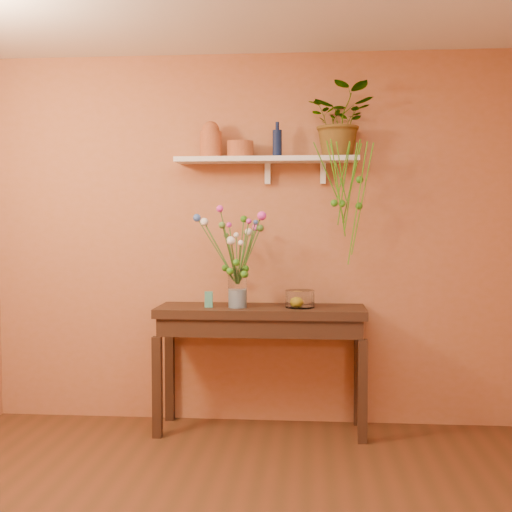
{
  "coord_description": "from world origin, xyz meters",
  "views": [
    {
      "loc": [
        0.37,
        -2.9,
        1.48
      ],
      "look_at": [
        0.0,
        1.55,
        1.25
      ],
      "focal_mm": 46.94,
      "sensor_mm": 36.0,
      "label": 1
    }
  ],
  "objects_px": {
    "blue_bottle": "(277,143)",
    "glass_bowl": "(300,300)",
    "terracotta_jug": "(211,140)",
    "spider_plant": "(341,121)",
    "bouquet": "(235,239)",
    "sideboard": "(261,325)",
    "glass_vase": "(238,291)"
  },
  "relations": [
    {
      "from": "sideboard",
      "to": "terracotta_jug",
      "type": "relative_size",
      "value": 5.65
    },
    {
      "from": "bouquet",
      "to": "glass_bowl",
      "type": "bearing_deg",
      "value": 9.58
    },
    {
      "from": "blue_bottle",
      "to": "bouquet",
      "type": "distance_m",
      "value": 0.76
    },
    {
      "from": "terracotta_jug",
      "to": "spider_plant",
      "type": "relative_size",
      "value": 0.51
    },
    {
      "from": "terracotta_jug",
      "to": "blue_bottle",
      "type": "relative_size",
      "value": 1.05
    },
    {
      "from": "spider_plant",
      "to": "glass_vase",
      "type": "distance_m",
      "value": 1.4
    },
    {
      "from": "glass_vase",
      "to": "blue_bottle",
      "type": "bearing_deg",
      "value": 32.83
    },
    {
      "from": "sideboard",
      "to": "bouquet",
      "type": "relative_size",
      "value": 2.67
    },
    {
      "from": "blue_bottle",
      "to": "sideboard",
      "type": "bearing_deg",
      "value": -133.29
    },
    {
      "from": "bouquet",
      "to": "glass_bowl",
      "type": "xyz_separation_m",
      "value": [
        0.44,
        0.08,
        -0.42
      ]
    },
    {
      "from": "blue_bottle",
      "to": "bouquet",
      "type": "xyz_separation_m",
      "value": [
        -0.28,
        -0.21,
        -0.68
      ]
    },
    {
      "from": "glass_vase",
      "to": "glass_bowl",
      "type": "height_order",
      "value": "glass_vase"
    },
    {
      "from": "terracotta_jug",
      "to": "glass_vase",
      "type": "height_order",
      "value": "terracotta_jug"
    },
    {
      "from": "blue_bottle",
      "to": "terracotta_jug",
      "type": "bearing_deg",
      "value": -179.71
    },
    {
      "from": "spider_plant",
      "to": "terracotta_jug",
      "type": "bearing_deg",
      "value": -177.68
    },
    {
      "from": "bouquet",
      "to": "sideboard",
      "type": "bearing_deg",
      "value": 29.48
    },
    {
      "from": "terracotta_jug",
      "to": "bouquet",
      "type": "xyz_separation_m",
      "value": [
        0.2,
        -0.21,
        -0.7
      ]
    },
    {
      "from": "blue_bottle",
      "to": "glass_vase",
      "type": "distance_m",
      "value": 1.09
    },
    {
      "from": "spider_plant",
      "to": "bouquet",
      "type": "bearing_deg",
      "value": -161.33
    },
    {
      "from": "terracotta_jug",
      "to": "bouquet",
      "type": "height_order",
      "value": "terracotta_jug"
    },
    {
      "from": "sideboard",
      "to": "bouquet",
      "type": "height_order",
      "value": "bouquet"
    },
    {
      "from": "terracotta_jug",
      "to": "blue_bottle",
      "type": "height_order",
      "value": "terracotta_jug"
    },
    {
      "from": "terracotta_jug",
      "to": "blue_bottle",
      "type": "bearing_deg",
      "value": 0.29
    },
    {
      "from": "sideboard",
      "to": "bouquet",
      "type": "xyz_separation_m",
      "value": [
        -0.17,
        -0.1,
        0.6
      ]
    },
    {
      "from": "spider_plant",
      "to": "glass_vase",
      "type": "bearing_deg",
      "value": -163.86
    },
    {
      "from": "blue_bottle",
      "to": "spider_plant",
      "type": "xyz_separation_m",
      "value": [
        0.45,
        0.04,
        0.15
      ]
    },
    {
      "from": "blue_bottle",
      "to": "glass_bowl",
      "type": "height_order",
      "value": "blue_bottle"
    },
    {
      "from": "sideboard",
      "to": "terracotta_jug",
      "type": "xyz_separation_m",
      "value": [
        -0.37,
        0.11,
        1.31
      ]
    },
    {
      "from": "terracotta_jug",
      "to": "bouquet",
      "type": "bearing_deg",
      "value": -46.61
    },
    {
      "from": "sideboard",
      "to": "spider_plant",
      "type": "xyz_separation_m",
      "value": [
        0.55,
        0.15,
        1.43
      ]
    },
    {
      "from": "sideboard",
      "to": "terracotta_jug",
      "type": "height_order",
      "value": "terracotta_jug"
    },
    {
      "from": "terracotta_jug",
      "to": "glass_bowl",
      "type": "xyz_separation_m",
      "value": [
        0.64,
        -0.13,
        -1.12
      ]
    }
  ]
}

